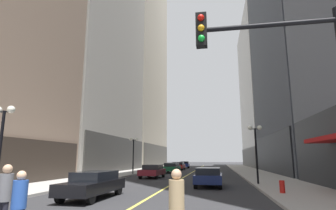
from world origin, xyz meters
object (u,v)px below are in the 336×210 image
Objects in this scene: car_maroon at (153,171)px; fire_hydrant_right at (282,188)px; car_black at (94,184)px; car_blue at (185,164)px; traffic_light_near_right at (296,81)px; street_lamp_right_mid at (256,141)px; car_navy at (209,176)px; car_green at (171,167)px; pedestrian_in_tan_trench at (177,203)px; pedestrian_in_blue_hoodie at (19,201)px; street_lamp_left_near at (2,131)px; car_red at (178,166)px; street_lamp_left_far at (133,147)px; pedestrian_in_grey_suit at (5,194)px.

car_maroon is 5.34× the size of fire_hydrant_right.
car_blue is at bearing 90.25° from car_black.
traffic_light_near_right is 14.86m from street_lamp_right_mid.
car_green is at bearing 107.42° from car_navy.
car_green is 2.64× the size of pedestrian_in_tan_trench.
car_green is (0.30, 10.03, 0.00)m from car_maroon.
pedestrian_in_blue_hoodie is at bearing -106.22° from car_navy.
street_lamp_left_near reaches higher than car_black.
pedestrian_in_tan_trench reaches higher than car_green.
pedestrian_in_tan_trench is at bearing -53.75° from car_black.
car_navy is 9.73m from car_maroon.
car_maroon is 21.70m from pedestrian_in_blue_hoodie.
car_black is 1.12× the size of car_red.
pedestrian_in_blue_hoodie is at bearing -175.78° from traffic_light_near_right.
pedestrian_in_tan_trench reaches higher than car_red.
car_blue is at bearing 81.47° from street_lamp_left_far.
car_red is 40.40m from pedestrian_in_grey_suit.
street_lamp_right_mid is (9.10, -16.35, 2.54)m from car_green.
traffic_light_near_right is at bearing 4.22° from pedestrian_in_blue_hoodie.
street_lamp_left_far reaches higher than car_navy.
pedestrian_in_tan_trench is 0.40× the size of street_lamp_left_far.
car_navy is at bearing 100.48° from traffic_light_near_right.
pedestrian_in_blue_hoodie is (0.83, -0.51, -0.09)m from pedestrian_in_grey_suit.
pedestrian_in_grey_suit reaches higher than fire_hydrant_right.
car_navy and car_blue have the same top height.
pedestrian_in_blue_hoodie is at bearing -116.30° from street_lamp_right_mid.
street_lamp_left_far is 5.54× the size of fire_hydrant_right.
car_black is 8.61m from car_navy.
car_maroon is 2.52× the size of pedestrian_in_blue_hoodie.
street_lamp_left_near is 5.54× the size of fire_hydrant_right.
street_lamp_left_near is 1.00× the size of street_lamp_right_mid.
fire_hydrant_right is at bearing -76.03° from car_blue.
car_navy and car_maroon have the same top height.
street_lamp_right_mid reaches higher than car_blue.
car_blue is 0.80× the size of traffic_light_near_right.
pedestrian_in_blue_hoodie is 12.85m from fire_hydrant_right.
car_red is at bearing 90.57° from car_black.
street_lamp_right_mid reaches higher than fire_hydrant_right.
fire_hydrant_right is (9.93, -30.91, -0.32)m from car_red.
car_navy is at bearing 49.70° from car_black.
car_red is 5.24× the size of fire_hydrant_right.
street_lamp_left_far is (-3.52, -23.45, 2.54)m from car_blue.
fire_hydrant_right is (9.60, -21.66, -0.32)m from car_green.
car_green is 32.34m from traffic_light_near_right.
pedestrian_in_blue_hoodie is 0.38× the size of street_lamp_left_far.
car_black is at bearing -89.75° from car_blue.
street_lamp_left_near is at bearing 150.69° from pedestrian_in_tan_trench.
pedestrian_in_blue_hoodie is 0.30× the size of traffic_light_near_right.
car_navy is at bearing -157.94° from street_lamp_right_mid.
street_lamp_left_near is at bearing -159.96° from fire_hydrant_right.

